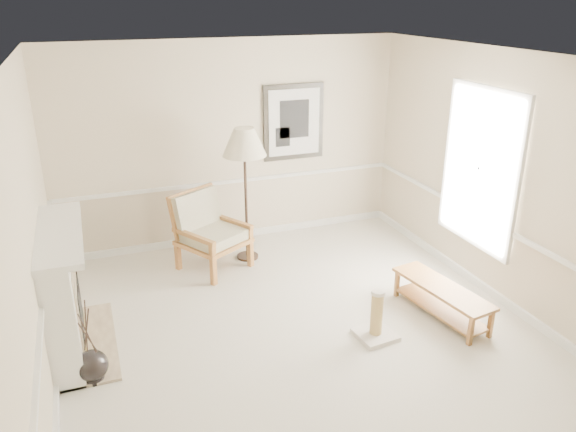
% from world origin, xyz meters
% --- Properties ---
extents(ground, '(5.50, 5.50, 0.00)m').
position_xyz_m(ground, '(0.00, 0.00, 0.00)').
color(ground, silver).
rests_on(ground, ground).
extents(room, '(5.04, 5.54, 2.92)m').
position_xyz_m(room, '(0.14, 0.08, 1.87)').
color(room, beige).
rests_on(room, ground).
extents(fireplace, '(0.64, 1.64, 1.31)m').
position_xyz_m(fireplace, '(-2.34, 0.60, 0.64)').
color(fireplace, white).
rests_on(fireplace, ground).
extents(floor_vase, '(0.30, 0.30, 0.89)m').
position_xyz_m(floor_vase, '(-2.15, -0.06, 0.16)').
color(floor_vase, black).
rests_on(floor_vase, ground).
extents(armchair, '(1.08, 1.10, 1.03)m').
position_xyz_m(armchair, '(-0.56, 1.98, 0.55)').
color(armchair, '#956230').
rests_on(armchair, ground).
extents(floor_lamp, '(0.59, 0.59, 1.84)m').
position_xyz_m(floor_lamp, '(-0.00, 2.02, 1.60)').
color(floor_lamp, black).
rests_on(floor_lamp, ground).
extents(bench, '(0.59, 1.34, 0.37)m').
position_xyz_m(bench, '(1.63, -0.21, 0.25)').
color(bench, '#956230').
rests_on(bench, ground).
extents(scratching_post, '(0.43, 0.43, 0.56)m').
position_xyz_m(scratching_post, '(0.72, -0.34, 0.18)').
color(scratching_post, white).
rests_on(scratching_post, ground).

